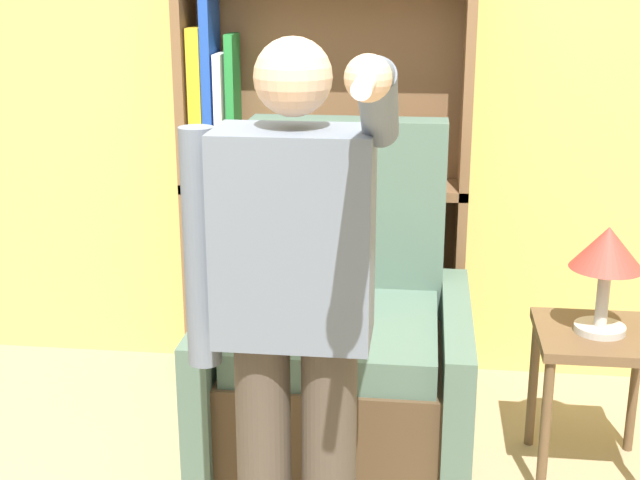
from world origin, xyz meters
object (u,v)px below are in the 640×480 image
Objects in this scene: bookcase at (292,191)px; table_lamp at (607,256)px; person_standing at (294,314)px; side_table at (597,358)px; armchair at (340,358)px.

bookcase is 1.40m from table_lamp.
side_table is at bearing 42.31° from person_standing.
bookcase is at bearing 148.98° from side_table.
side_table is at bearing -31.02° from bookcase.
person_standing reaches higher than table_lamp.
bookcase is 3.17× the size of side_table.
armchair is 0.76× the size of person_standing.
bookcase is 1.09× the size of person_standing.
armchair reaches higher than table_lamp.
bookcase is 1.61m from person_standing.
side_table is (0.95, 0.87, -0.46)m from person_standing.
person_standing is at bearing -137.69° from table_lamp.
person_standing is at bearing -81.23° from bookcase.
table_lamp reaches higher than side_table.
table_lamp is at bearing 90.00° from side_table.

